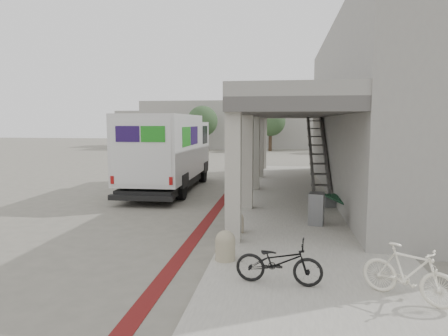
% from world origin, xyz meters
% --- Properties ---
extents(ground, '(120.00, 120.00, 0.00)m').
position_xyz_m(ground, '(0.00, 0.00, 0.00)').
color(ground, '#666257').
rests_on(ground, ground).
extents(bike_lane_stripe, '(0.35, 40.00, 0.01)m').
position_xyz_m(bike_lane_stripe, '(1.00, 2.00, 0.01)').
color(bike_lane_stripe, '#5D1312').
rests_on(bike_lane_stripe, ground).
extents(sidewalk, '(4.40, 28.00, 0.12)m').
position_xyz_m(sidewalk, '(4.00, 0.00, 0.06)').
color(sidewalk, gray).
rests_on(sidewalk, ground).
extents(transit_building, '(7.60, 17.00, 7.00)m').
position_xyz_m(transit_building, '(6.83, 4.50, 3.40)').
color(transit_building, gray).
rests_on(transit_building, ground).
extents(distant_backdrop, '(28.00, 10.00, 6.50)m').
position_xyz_m(distant_backdrop, '(-2.84, 35.89, 2.70)').
color(distant_backdrop, gray).
rests_on(distant_backdrop, ground).
extents(tree_left, '(3.20, 3.20, 4.80)m').
position_xyz_m(tree_left, '(-5.00, 28.00, 3.18)').
color(tree_left, '#38281C').
rests_on(tree_left, ground).
extents(tree_mid, '(3.20, 3.20, 4.80)m').
position_xyz_m(tree_mid, '(2.00, 30.00, 3.18)').
color(tree_mid, '#38281C').
rests_on(tree_mid, ground).
extents(tree_right, '(3.20, 3.20, 4.80)m').
position_xyz_m(tree_right, '(10.00, 29.00, 3.18)').
color(tree_right, '#38281C').
rests_on(tree_right, ground).
extents(fedex_truck, '(2.65, 8.02, 3.40)m').
position_xyz_m(fedex_truck, '(-1.81, 4.22, 1.81)').
color(fedex_truck, black).
rests_on(fedex_truck, ground).
extents(bench, '(0.95, 2.01, 0.46)m').
position_xyz_m(bench, '(5.20, 0.12, 0.45)').
color(bench, gray).
rests_on(bench, sidewalk).
extents(bollard_near, '(0.43, 0.43, 0.65)m').
position_xyz_m(bollard_near, '(2.10, -4.90, 0.45)').
color(bollard_near, gray).
rests_on(bollard_near, sidewalk).
extents(bollard_far, '(0.37, 0.37, 0.56)m').
position_xyz_m(bollard_far, '(2.10, -2.68, 0.40)').
color(bollard_far, tan).
rests_on(bollard_far, sidewalk).
extents(utility_cabinet, '(0.51, 0.62, 0.93)m').
position_xyz_m(utility_cabinet, '(4.30, -1.50, 0.58)').
color(utility_cabinet, slate).
rests_on(utility_cabinet, sidewalk).
extents(bicycle_black, '(1.64, 0.69, 0.84)m').
position_xyz_m(bicycle_black, '(3.25, -6.03, 0.54)').
color(bicycle_black, black).
rests_on(bicycle_black, sidewalk).
extents(bicycle_cream, '(1.53, 1.26, 0.94)m').
position_xyz_m(bicycle_cream, '(5.40, -6.39, 0.59)').
color(bicycle_cream, silver).
rests_on(bicycle_cream, sidewalk).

